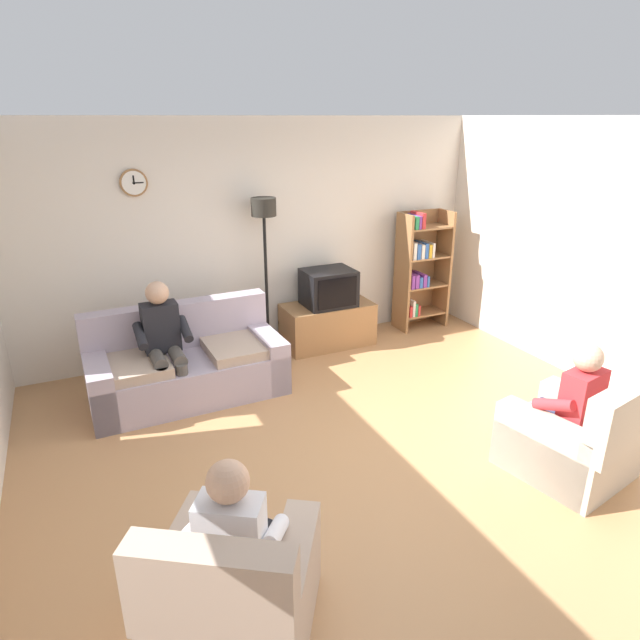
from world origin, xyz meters
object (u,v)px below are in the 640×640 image
Objects in this scene: person_on_couch at (164,338)px; tv_stand at (327,324)px; person_in_right_armchair at (569,401)px; armchair_near_window at (236,593)px; bookshelf at (419,268)px; floor_lamp at (265,234)px; couch at (187,366)px; armchair_near_bookshelf at (573,441)px; person_in_left_armchair at (237,535)px; tv at (329,288)px.

tv_stand is at bearing 18.26° from person_on_couch.
armchair_near_window is at bearing -172.47° from person_in_right_armchair.
bookshelf reaches higher than person_on_couch.
person_on_couch is at bearing -149.45° from floor_lamp.
person_in_right_armchair reaches higher than couch.
armchair_near_window is at bearing -112.51° from floor_lamp.
tv_stand is 3.17m from person_in_right_armchair.
armchair_near_bookshelf reaches higher than tv_stand.
person_in_left_armchair is (-2.79, -0.21, 0.32)m from armchair_near_bookshelf.
couch is 2.91m from armchair_near_window.
person_on_couch is at bearing -161.74° from tv_stand.
person_on_couch is at bearing -152.44° from couch.
person_on_couch is 2.71m from person_in_left_armchair.
person_on_couch is (-2.07, -0.68, 0.43)m from tv_stand.
person_in_left_armchair is 2.79m from person_in_right_armchair.
armchair_near_bookshelf is at bearing 4.31° from person_in_left_armchair.
couch is 1.71× the size of person_in_left_armchair.
tv_stand is 1.08× the size of armchair_near_bookshelf.
floor_lamp is at bearing 67.49° from armchair_near_window.
floor_lamp is 3.74m from armchair_near_bookshelf.
armchair_near_bookshelf is 0.82× the size of person_on_couch.
armchair_near_window is (-3.60, -3.54, -0.52)m from bookshelf.
bookshelf is at bearing -0.76° from floor_lamp.
floor_lamp is (-0.75, 0.10, 1.18)m from tv_stand.
tv is 4.01m from person_in_left_armchair.
couch is at bearing 27.56° from person_on_couch.
tv_stand is 2.23m from person_on_couch.
couch is 1.64× the size of armchair_near_window.
armchair_near_bookshelf is 2.82m from person_in_left_armchair.
person_on_couch is at bearing 87.84° from person_in_left_armchair.
armchair_near_window is 2.82m from person_on_couch.
floor_lamp is 1.71m from person_on_couch.
tv is at bearing -9.38° from floor_lamp.
armchair_near_bookshelf is at bearing -78.91° from tv.
armchair_near_bookshelf is 0.91× the size of person_in_left_armchair.
person_in_right_armchair is at bearing -67.10° from floor_lamp.
person_in_right_armchair is at bearing -103.71° from bookshelf.
floor_lamp is at bearing 112.61° from armchair_near_bookshelf.
couch reaches higher than tv_stand.
person_in_right_armchair reaches higher than armchair_near_bookshelf.
person_in_left_armchair is at bearing -173.87° from person_in_right_armchair.
person_in_left_armchair is at bearing -96.34° from couch.
person_in_left_armchair is (-0.31, -2.82, 0.29)m from couch.
person_in_left_armchair reaches higher than couch.
tv_stand is at bearing -7.55° from floor_lamp.
tv_stand is at bearing 90.00° from tv.
floor_lamp is 3.57m from person_in_right_armchair.
tv is 0.38× the size of bookshelf.
bookshelf is at bearing 11.27° from couch.
armchair_near_bookshelf is at bearing -46.40° from couch.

